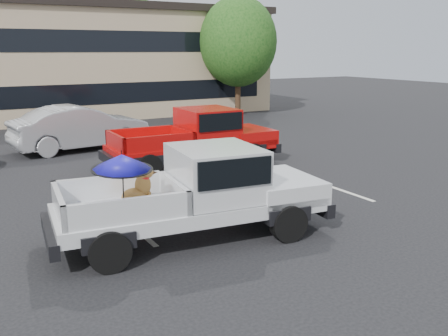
{
  "coord_description": "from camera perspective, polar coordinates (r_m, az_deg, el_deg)",
  "views": [
    {
      "loc": [
        -6.45,
        -9.16,
        3.81
      ],
      "look_at": [
        -1.21,
        -0.07,
        1.3
      ],
      "focal_mm": 40.0,
      "sensor_mm": 36.0,
      "label": 1
    }
  ],
  "objects": [
    {
      "name": "silver_sedan",
      "position": [
        20.08,
        -16.04,
        4.47
      ],
      "size": [
        5.37,
        2.4,
        1.71
      ],
      "primitive_type": "imported",
      "rotation": [
        0.0,
        0.0,
        1.69
      ],
      "color": "#A5A7AC",
      "rests_on": "ground"
    },
    {
      "name": "tree_right",
      "position": [
        29.53,
        1.64,
        14.22
      ],
      "size": [
        4.46,
        4.46,
        6.78
      ],
      "color": "#332114",
      "rests_on": "ground"
    },
    {
      "name": "stripe_right",
      "position": [
        15.11,
        9.95,
        -1.35
      ],
      "size": [
        0.12,
        5.0,
        0.01
      ],
      "primitive_type": "cube",
      "color": "silver",
      "rests_on": "ground"
    },
    {
      "name": "ground",
      "position": [
        11.83,
        4.92,
        -5.38
      ],
      "size": [
        90.0,
        90.0,
        0.0
      ],
      "primitive_type": "plane",
      "color": "black",
      "rests_on": "ground"
    },
    {
      "name": "stripe_left",
      "position": [
        12.28,
        -12.2,
        -4.91
      ],
      "size": [
        0.12,
        5.0,
        0.01
      ],
      "primitive_type": "cube",
      "color": "silver",
      "rests_on": "ground"
    },
    {
      "name": "red_pickup",
      "position": [
        16.62,
        -2.44,
        3.84
      ],
      "size": [
        5.81,
        2.25,
        1.9
      ],
      "rotation": [
        0.0,
        0.0,
        -0.02
      ],
      "color": "black",
      "rests_on": "ground"
    },
    {
      "name": "silver_pickup",
      "position": [
        10.18,
        -2.17,
        -2.28
      ],
      "size": [
        5.87,
        2.6,
        2.06
      ],
      "rotation": [
        0.0,
        0.0,
        -0.11
      ],
      "color": "black",
      "rests_on": "ground"
    },
    {
      "name": "motel_building",
      "position": [
        31.31,
        -14.63,
        11.92
      ],
      "size": [
        20.4,
        8.4,
        6.3
      ],
      "color": "tan",
      "rests_on": "ground"
    },
    {
      "name": "tree_back",
      "position": [
        35.42,
        -9.69,
        14.24
      ],
      "size": [
        4.68,
        4.68,
        7.11
      ],
      "color": "#332114",
      "rests_on": "ground"
    }
  ]
}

